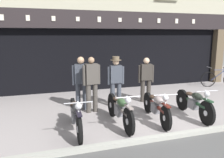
% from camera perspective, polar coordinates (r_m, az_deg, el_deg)
% --- Properties ---
extents(shop_facade, '(12.16, 4.42, 6.00)m').
position_cam_1_polar(shop_facade, '(11.70, -3.59, 7.40)').
color(shop_facade, black).
rests_on(shop_facade, ground).
extents(motorcycle_left, '(0.62, 2.01, 0.92)m').
position_cam_1_polar(motorcycle_left, '(5.78, -8.83, -8.71)').
color(motorcycle_left, black).
rests_on(motorcycle_left, ground).
extents(motorcycle_center_left, '(0.62, 2.05, 0.93)m').
position_cam_1_polar(motorcycle_center_left, '(6.15, 1.92, -7.35)').
color(motorcycle_center_left, black).
rests_on(motorcycle_center_left, ground).
extents(motorcycle_center, '(0.62, 1.99, 0.91)m').
position_cam_1_polar(motorcycle_center, '(6.55, 10.81, -6.55)').
color(motorcycle_center, black).
rests_on(motorcycle_center, ground).
extents(motorcycle_center_right, '(0.62, 1.96, 0.92)m').
position_cam_1_polar(motorcycle_center_right, '(7.12, 19.44, -5.49)').
color(motorcycle_center_right, black).
rests_on(motorcycle_center_right, ground).
extents(salesman_left, '(0.55, 0.29, 1.68)m').
position_cam_1_polar(salesman_left, '(7.38, -7.56, -0.35)').
color(salesman_left, '#3D424C').
rests_on(salesman_left, ground).
extents(shopkeeper_center, '(0.56, 0.36, 1.66)m').
position_cam_1_polar(shopkeeper_center, '(7.61, 0.94, 0.03)').
color(shopkeeper_center, '#3D424C').
rests_on(shopkeeper_center, ground).
extents(salesman_right, '(0.55, 0.28, 1.57)m').
position_cam_1_polar(salesman_right, '(8.26, 8.31, 0.32)').
color(salesman_right, '#38332D').
rests_on(salesman_right, ground).
extents(assistant_far_right, '(0.56, 0.27, 1.70)m').
position_cam_1_polar(assistant_far_right, '(7.06, -5.02, -0.75)').
color(assistant_far_right, '#47423D').
rests_on(assistant_far_right, ground).
extents(advert_board_near, '(0.74, 0.03, 0.97)m').
position_cam_1_polar(advert_board_near, '(11.13, 11.44, 7.37)').
color(advert_board_near, beige).
extents(leaning_bicycle, '(1.71, 0.65, 0.94)m').
position_cam_1_polar(leaning_bicycle, '(11.74, 24.89, 0.11)').
color(leaning_bicycle, black).
rests_on(leaning_bicycle, ground).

